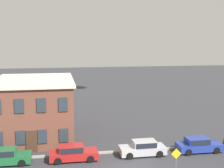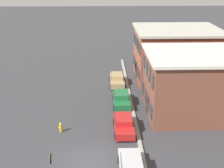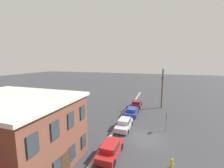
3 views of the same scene
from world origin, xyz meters
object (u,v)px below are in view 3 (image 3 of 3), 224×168
at_px(car_red, 110,149).
at_px(car_maroon, 136,104).
at_px(caution_sign, 166,119).
at_px(car_silver, 124,124).
at_px(utility_pole, 162,86).
at_px(car_blue, 132,111).
at_px(fire_hydrant, 172,163).

xyz_separation_m(car_red, car_maroon, (17.68, 0.08, 0.00)).
bearing_deg(car_maroon, caution_sign, -150.03).
bearing_deg(car_silver, utility_pole, -23.06).
bearing_deg(utility_pole, car_blue, 141.69).
xyz_separation_m(car_maroon, fire_hydrant, (-17.65, -6.10, -0.27)).
relative_size(car_maroon, caution_sign, 1.63).
distance_m(car_silver, fire_hydrant, 9.07).
distance_m(car_red, fire_hydrant, 6.02).
bearing_deg(fire_hydrant, car_maroon, 19.07).
xyz_separation_m(car_blue, car_maroon, (5.34, 0.01, 0.00)).
bearing_deg(caution_sign, car_red, 143.67).
relative_size(caution_sign, utility_pole, 0.33).
distance_m(car_silver, car_blue, 5.64).
height_order(car_silver, car_blue, same).
bearing_deg(utility_pole, fire_hydrant, -176.93).
bearing_deg(caution_sign, fire_hydrant, -177.40).
bearing_deg(utility_pole, car_red, 165.05).
xyz_separation_m(car_maroon, caution_sign, (-9.97, -5.75, 1.05)).
bearing_deg(car_red, car_maroon, 0.27).
height_order(utility_pole, fire_hydrant, utility_pole).
bearing_deg(car_silver, caution_sign, -80.16).
distance_m(car_maroon, utility_pole, 6.52).
bearing_deg(fire_hydrant, car_blue, 26.33).
xyz_separation_m(car_red, fire_hydrant, (0.03, -6.02, -0.27)).
distance_m(car_maroon, fire_hydrant, 18.67).
height_order(car_silver, caution_sign, caution_sign).
bearing_deg(car_red, caution_sign, -36.33).
distance_m(car_blue, fire_hydrant, 13.73).
bearing_deg(car_red, fire_hydrant, -89.68).
height_order(car_red, caution_sign, caution_sign).
bearing_deg(fire_hydrant, utility_pole, 3.07).
relative_size(car_red, fire_hydrant, 4.58).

